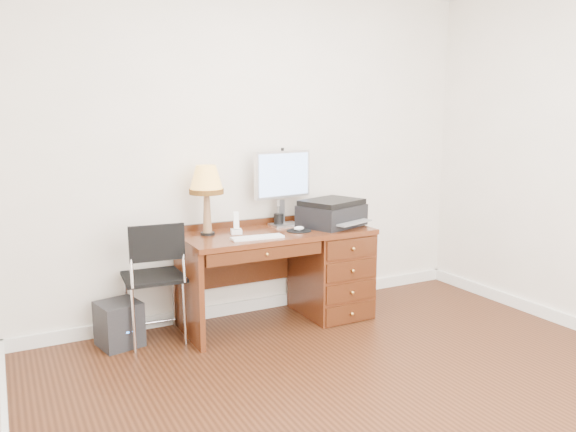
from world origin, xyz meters
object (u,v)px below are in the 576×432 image
phone (236,227)px  monitor (283,179)px  desk (312,267)px  chair (156,270)px  printer (332,213)px  equipment_box (119,324)px  leg_lamp (206,184)px

phone → monitor: bearing=31.6°
desk → chair: size_ratio=1.66×
printer → monitor: bearing=128.0°
monitor → printer: 0.49m
chair → equipment_box: 0.47m
desk → phone: size_ratio=8.72×
monitor → leg_lamp: size_ratio=1.16×
monitor → printer: bearing=-41.4°
printer → phone: bearing=155.6°
monitor → phone: size_ratio=3.57×
desk → leg_lamp: (-0.85, 0.11, 0.73)m
leg_lamp → chair: bearing=-169.5°
leg_lamp → phone: bearing=-17.5°
leg_lamp → phone: (0.21, -0.07, -0.34)m
leg_lamp → desk: bearing=-7.1°
chair → equipment_box: size_ratio=2.77×
desk → leg_lamp: 1.13m
monitor → chair: (-1.12, -0.16, -0.59)m
desk → equipment_box: bearing=176.4°
leg_lamp → phone: size_ratio=3.08×
chair → leg_lamp: bearing=14.9°
leg_lamp → chair: size_ratio=0.59×
printer → equipment_box: printer is taller
leg_lamp → equipment_box: 1.20m
desk → leg_lamp: bearing=172.9°
monitor → printer: monitor is taller
phone → equipment_box: bearing=-169.0°
desk → printer: (0.17, -0.02, 0.44)m
chair → monitor: bearing=12.5°
printer → desk: bearing=152.3°
monitor → equipment_box: 1.69m
printer → leg_lamp: (-1.03, 0.13, 0.28)m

